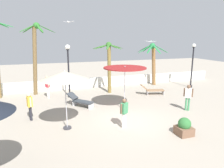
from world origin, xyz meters
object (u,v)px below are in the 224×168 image
seagull_0 (69,22)px  planter (184,127)px  patio_umbrella_2 (125,69)px  patio_umbrella_0 (65,76)px  palm_tree_3 (35,51)px  lamp_post_0 (68,66)px  palm_tree_2 (109,60)px  seagull_1 (150,41)px  palm_tree_0 (153,58)px  lounge_chair_0 (152,90)px  guest_0 (124,111)px  guest_1 (188,95)px  guest_3 (30,104)px  guest_2 (47,85)px  lamp_post_1 (192,63)px  lounge_chair_1 (80,100)px

seagull_0 → planter: 12.07m
patio_umbrella_2 → seagull_0: 7.23m
patio_umbrella_0 → seagull_0: bearing=80.8°
palm_tree_3 → lamp_post_0: palm_tree_3 is taller
palm_tree_2 → seagull_1: bearing=16.9°
patio_umbrella_2 → palm_tree_0: (5.17, 5.66, 0.01)m
patio_umbrella_2 → seagull_1: 7.52m
palm_tree_0 → patio_umbrella_0: bearing=-140.6°
patio_umbrella_0 → lounge_chair_0: 8.67m
guest_0 → guest_1: size_ratio=0.92×
palm_tree_0 → lounge_chair_0: 4.16m
palm_tree_0 → palm_tree_2: bearing=-163.7°
palm_tree_0 → guest_3: size_ratio=2.55×
guest_2 → palm_tree_2: bearing=0.8°
lamp_post_0 → guest_1: lamp_post_0 is taller
lamp_post_1 → guest_3: bearing=-165.4°
palm_tree_0 → guest_1: 7.37m
guest_0 → planter: (2.37, -1.64, -0.53)m
palm_tree_2 → guest_1: bearing=-59.3°
planter → seagull_0: bearing=110.9°
palm_tree_2 → lamp_post_1: palm_tree_2 is taller
guest_1 → lounge_chair_0: bearing=93.6°
patio_umbrella_2 → lounge_chair_1: size_ratio=1.59×
patio_umbrella_2 → palm_tree_2: bearing=85.4°
patio_umbrella_2 → lamp_post_0: lamp_post_0 is taller
patio_umbrella_0 → guest_1: bearing=2.2°
guest_0 → patio_umbrella_2: bearing=67.6°
palm_tree_0 → lamp_post_1: size_ratio=1.01×
patio_umbrella_0 → lamp_post_1: (11.77, 5.29, -0.43)m
patio_umbrella_0 → palm_tree_0: (8.93, 7.33, -0.11)m
lounge_chair_1 → guest_3: bearing=-154.1°
palm_tree_2 → seagull_0: (-2.85, 1.76, 3.01)m
seagull_0 → palm_tree_3: bearing=-171.5°
palm_tree_2 → lounge_chair_1: 4.58m
seagull_0 → seagull_1: seagull_0 is taller
lamp_post_1 → planter: 10.37m
lamp_post_1 → guest_1: bearing=-130.9°
guest_1 → guest_3: bearing=170.9°
lamp_post_1 → seagull_1: seagull_1 is taller
palm_tree_3 → lounge_chair_1: size_ratio=3.18×
guest_0 → seagull_1: 10.44m
palm_tree_0 → guest_1: (-1.48, -7.05, -1.59)m
patio_umbrella_0 → guest_0: bearing=-16.2°
guest_3 → planter: size_ratio=1.84×
palm_tree_0 → guest_0: 10.35m
lounge_chair_1 → guest_1: size_ratio=1.06×
guest_3 → planter: bearing=-31.3°
guest_2 → seagull_0: bearing=42.5°
palm_tree_2 → guest_0: size_ratio=2.72×
patio_umbrella_0 → palm_tree_3: (-1.44, 7.28, 0.73)m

